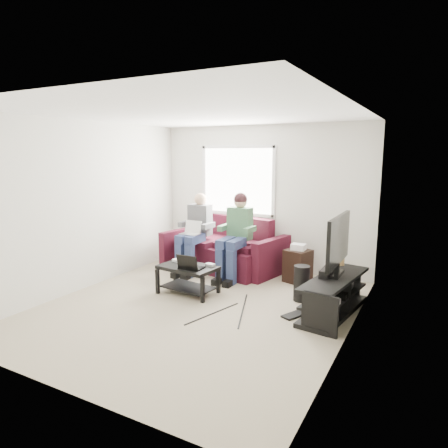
% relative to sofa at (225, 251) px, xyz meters
% --- Properties ---
extents(floor, '(4.50, 4.50, 0.00)m').
position_rel_sofa_xyz_m(floor, '(0.54, -1.82, -0.34)').
color(floor, tan).
rests_on(floor, ground).
extents(ceiling, '(4.50, 4.50, 0.00)m').
position_rel_sofa_xyz_m(ceiling, '(0.54, -1.82, 2.26)').
color(ceiling, white).
rests_on(ceiling, wall_back).
extents(wall_back, '(4.50, 0.00, 4.50)m').
position_rel_sofa_xyz_m(wall_back, '(0.54, 0.43, 0.96)').
color(wall_back, silver).
rests_on(wall_back, floor).
extents(wall_front, '(4.50, 0.00, 4.50)m').
position_rel_sofa_xyz_m(wall_front, '(0.54, -4.07, 0.96)').
color(wall_front, silver).
rests_on(wall_front, floor).
extents(wall_left, '(0.00, 4.50, 4.50)m').
position_rel_sofa_xyz_m(wall_left, '(-1.46, -1.82, 0.96)').
color(wall_left, silver).
rests_on(wall_left, floor).
extents(wall_right, '(0.00, 4.50, 4.50)m').
position_rel_sofa_xyz_m(wall_right, '(2.54, -1.82, 0.96)').
color(wall_right, silver).
rests_on(wall_right, floor).
extents(window, '(1.48, 0.04, 1.28)m').
position_rel_sofa_xyz_m(window, '(0.04, 0.41, 1.26)').
color(window, white).
rests_on(window, wall_back).
extents(sofa, '(2.21, 1.30, 0.95)m').
position_rel_sofa_xyz_m(sofa, '(0.00, 0.00, 0.00)').
color(sofa, '#421020').
rests_on(sofa, floor).
extents(person_left, '(0.40, 0.70, 1.40)m').
position_rel_sofa_xyz_m(person_left, '(-0.40, -0.38, 0.43)').
color(person_left, navy).
rests_on(person_left, sofa).
extents(person_right, '(0.40, 0.71, 1.44)m').
position_rel_sofa_xyz_m(person_right, '(0.40, -0.36, 0.49)').
color(person_right, navy).
rests_on(person_right, sofa).
extents(laptop_silver, '(0.39, 0.34, 0.24)m').
position_rel_sofa_xyz_m(laptop_silver, '(-0.40, -0.53, 0.42)').
color(laptop_silver, silver).
rests_on(laptop_silver, person_left).
extents(coffee_table, '(0.91, 0.61, 0.43)m').
position_rel_sofa_xyz_m(coffee_table, '(0.11, -1.41, -0.03)').
color(coffee_table, black).
rests_on(coffee_table, floor).
extents(laptop_black, '(0.34, 0.25, 0.24)m').
position_rel_sofa_xyz_m(laptop_black, '(0.23, -1.49, 0.20)').
color(laptop_black, black).
rests_on(laptop_black, coffee_table).
extents(controller_a, '(0.15, 0.11, 0.04)m').
position_rel_sofa_xyz_m(controller_a, '(-0.17, -1.29, 0.10)').
color(controller_a, silver).
rests_on(controller_a, coffee_table).
extents(controller_b, '(0.15, 0.11, 0.04)m').
position_rel_sofa_xyz_m(controller_b, '(0.01, -1.23, 0.10)').
color(controller_b, black).
rests_on(controller_b, coffee_table).
extents(controller_c, '(0.15, 0.11, 0.04)m').
position_rel_sofa_xyz_m(controller_c, '(0.41, -1.26, 0.10)').
color(controller_c, gray).
rests_on(controller_c, coffee_table).
extents(tv_stand, '(0.64, 1.54, 0.49)m').
position_rel_sofa_xyz_m(tv_stand, '(2.24, -1.13, -0.12)').
color(tv_stand, black).
rests_on(tv_stand, floor).
extents(tv, '(0.12, 1.10, 0.81)m').
position_rel_sofa_xyz_m(tv, '(2.24, -1.03, 0.61)').
color(tv, black).
rests_on(tv, tv_stand).
extents(soundbar, '(0.12, 0.50, 0.10)m').
position_rel_sofa_xyz_m(soundbar, '(2.12, -1.03, 0.20)').
color(soundbar, black).
rests_on(soundbar, tv_stand).
extents(drink_cup, '(0.08, 0.08, 0.12)m').
position_rel_sofa_xyz_m(drink_cup, '(2.19, -0.50, 0.21)').
color(drink_cup, '#AE834B').
rests_on(drink_cup, tv_stand).
extents(console_white, '(0.30, 0.22, 0.06)m').
position_rel_sofa_xyz_m(console_white, '(2.24, -1.53, -0.05)').
color(console_white, silver).
rests_on(console_white, tv_stand).
extents(console_grey, '(0.34, 0.26, 0.08)m').
position_rel_sofa_xyz_m(console_grey, '(2.24, -0.83, -0.04)').
color(console_grey, gray).
rests_on(console_grey, tv_stand).
extents(console_black, '(0.38, 0.30, 0.07)m').
position_rel_sofa_xyz_m(console_black, '(2.24, -1.18, -0.05)').
color(console_black, black).
rests_on(console_black, tv_stand).
extents(subwoofer, '(0.23, 0.23, 0.52)m').
position_rel_sofa_xyz_m(subwoofer, '(1.72, -0.89, -0.09)').
color(subwoofer, black).
rests_on(subwoofer, floor).
extents(keyboard_floor, '(0.33, 0.49, 0.03)m').
position_rel_sofa_xyz_m(keyboard_floor, '(1.84, -1.42, -0.33)').
color(keyboard_floor, black).
rests_on(keyboard_floor, floor).
extents(end_table, '(0.37, 0.37, 0.64)m').
position_rel_sofa_xyz_m(end_table, '(1.41, -0.09, -0.06)').
color(end_table, black).
rests_on(end_table, floor).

